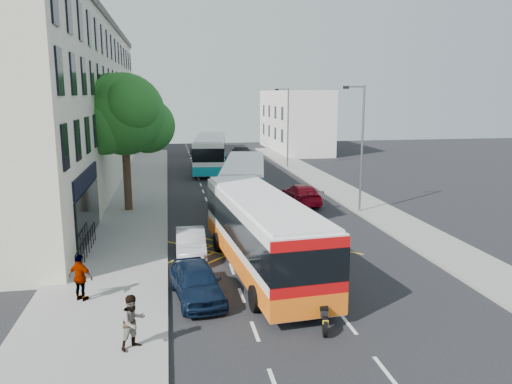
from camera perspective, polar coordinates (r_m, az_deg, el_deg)
name	(u,v)px	position (r m, az deg, el deg)	size (l,w,h in m)	color
ground	(321,290)	(20.30, 7.49, -11.03)	(120.00, 120.00, 0.00)	black
pavement_left	(129,210)	(33.86, -14.32, -2.06)	(5.00, 70.00, 0.15)	gray
pavement_right	(360,201)	(36.27, 11.76, -1.07)	(3.00, 70.00, 0.15)	gray
terrace_main	(63,105)	(43.18, -21.23, 9.29)	(8.30, 45.00, 13.50)	beige
terrace_far	(108,112)	(73.40, -16.59, 8.71)	(8.00, 20.00, 10.00)	silver
building_right	(294,121)	(68.09, 4.36, 8.13)	(6.00, 18.00, 8.00)	silver
street_tree	(124,115)	(32.99, -14.87, 8.50)	(6.30, 5.70, 8.80)	#382619
lamp_near	(361,142)	(32.34, 11.87, 5.60)	(1.45, 0.15, 8.00)	slate
lamp_far	(287,123)	(51.40, 3.56, 7.83)	(1.45, 0.15, 8.00)	slate
railings	(86,246)	(24.52, -18.83, -5.82)	(0.08, 5.60, 1.14)	black
bus_near	(261,233)	(21.61, 0.63, -4.67)	(3.75, 11.93, 3.30)	silver
bus_mid	(244,183)	(33.52, -1.37, 0.98)	(4.69, 11.70, 3.21)	silver
bus_far	(211,153)	(50.19, -5.21, 4.51)	(4.29, 12.50, 3.44)	silver
motorbike	(323,300)	(17.08, 7.68, -12.14)	(0.79, 2.16, 1.94)	black
parked_car_blue	(197,281)	(19.19, -6.76, -10.10)	(1.65, 4.11, 1.40)	black
parked_car_silver	(191,243)	(24.06, -7.47, -5.82)	(1.36, 3.90, 1.28)	#A4A6AC
red_hatchback	(302,194)	(35.16, 5.25, -0.23)	(1.95, 4.80, 1.39)	#A1061B
distant_car_grey	(200,150)	(62.93, -6.39, 4.78)	(2.15, 4.67, 1.30)	#3A3C40
distant_car_silver	(244,157)	(56.09, -1.40, 4.03)	(1.46, 3.62, 1.23)	#A5A7AC
distant_car_dark	(240,152)	(61.23, -1.79, 4.64)	(1.33, 3.81, 1.26)	black
pedestrian_near	(133,322)	(15.73, -13.87, -14.21)	(0.81, 0.63, 1.68)	gray
pedestrian_far	(81,278)	(19.60, -19.41, -9.21)	(1.03, 0.43, 1.75)	gray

